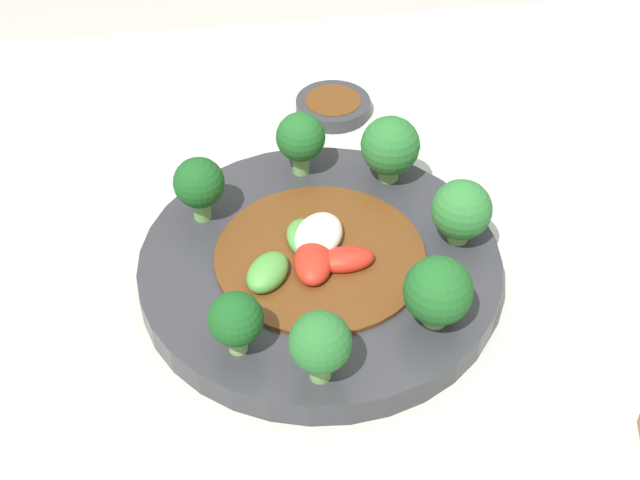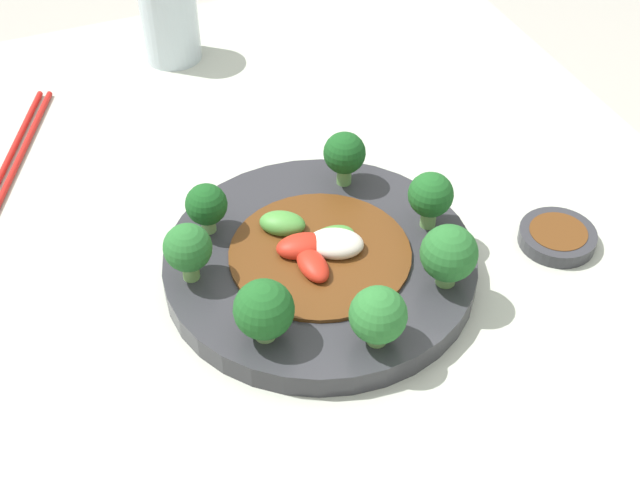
{
  "view_description": "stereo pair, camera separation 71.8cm",
  "coord_description": "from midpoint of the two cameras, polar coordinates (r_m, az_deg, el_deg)",
  "views": [
    {
      "loc": [
        -0.07,
        -0.51,
        1.25
      ],
      "look_at": [
        0.01,
        0.02,
        0.76
      ],
      "focal_mm": 50.0,
      "sensor_mm": 36.0,
      "label": 1
    },
    {
      "loc": [
        0.58,
        -0.22,
        1.33
      ],
      "look_at": [
        0.01,
        0.02,
        0.76
      ],
      "focal_mm": 50.0,
      "sensor_mm": 36.0,
      "label": 2
    }
  ],
  "objects": [
    {
      "name": "stirfry_center",
      "position": [
        0.71,
        21.51,
        -11.94
      ],
      "size": [
        0.18,
        0.18,
        0.02
      ],
      "color": "#5B3314",
      "rests_on": "plate"
    },
    {
      "name": "chopsticks",
      "position": [
        0.81,
        -6.15,
        -2.72
      ],
      "size": [
        0.22,
        0.11,
        0.01
      ],
      "color": "red",
      "rests_on": "table"
    },
    {
      "name": "broccoli_south",
      "position": [
        0.64,
        12.83,
        -13.45
      ],
      "size": [
        0.05,
        0.05,
        0.06
      ],
      "color": "#7AAD5B",
      "rests_on": "plate"
    },
    {
      "name": "broccoli_north",
      "position": [
        0.76,
        29.09,
        -7.37
      ],
      "size": [
        0.04,
        0.04,
        0.06
      ],
      "color": "#70A356",
      "rests_on": "plate"
    },
    {
      "name": "broccoli_southwest",
      "position": [
        0.68,
        12.73,
        -9.01
      ],
      "size": [
        0.04,
        0.04,
        0.05
      ],
      "color": "#89B76B",
      "rests_on": "plate"
    },
    {
      "name": "sauce_dish",
      "position": [
        0.86,
        35.7,
        -9.08
      ],
      "size": [
        0.08,
        0.08,
        0.02
      ],
      "color": "#333338",
      "rests_on": "table"
    },
    {
      "name": "broccoli_northeast",
      "position": [
        0.72,
        32.03,
        -12.2
      ],
      "size": [
        0.05,
        0.05,
        0.06
      ],
      "color": "#70A356",
      "rests_on": "plate"
    },
    {
      "name": "broccoli_southeast",
      "position": [
        0.62,
        20.84,
        -18.7
      ],
      "size": [
        0.05,
        0.05,
        0.06
      ],
      "color": "#89B76B",
      "rests_on": "plate"
    },
    {
      "name": "drinking_glass",
      "position": [
        0.94,
        4.08,
        8.43
      ],
      "size": [
        0.07,
        0.07,
        0.1
      ],
      "color": "silver",
      "rests_on": "table"
    },
    {
      "name": "table",
      "position": [
        1.04,
        14.83,
        -24.74
      ],
      "size": [
        1.13,
        0.9,
        0.71
      ],
      "color": "#B7BCAD",
      "rests_on": "ground_plane"
    },
    {
      "name": "broccoli_northwest",
      "position": [
        0.76,
        21.84,
        -3.89
      ],
      "size": [
        0.04,
        0.04,
        0.06
      ],
      "color": "#70A356",
      "rests_on": "plate"
    },
    {
      "name": "plate",
      "position": [
        0.73,
        21.4,
        -13.04
      ],
      "size": [
        0.3,
        0.3,
        0.02
      ],
      "color": "#333338",
      "rests_on": "table"
    },
    {
      "name": "broccoli_east",
      "position": [
        0.66,
        29.28,
        -18.01
      ],
      "size": [
        0.05,
        0.05,
        0.06
      ],
      "color": "#7AAD5B",
      "rests_on": "plate"
    }
  ]
}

